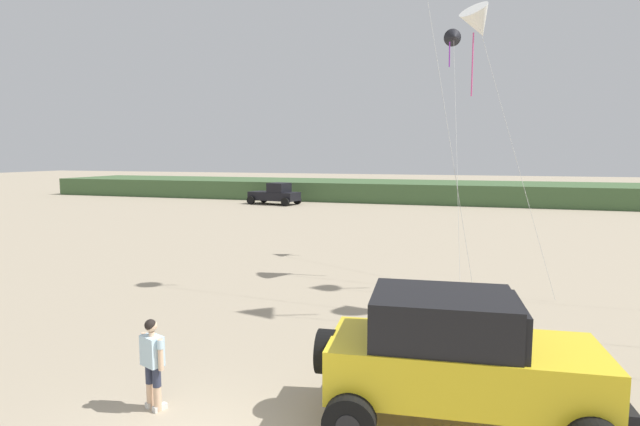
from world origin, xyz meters
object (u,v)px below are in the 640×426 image
object	(u,v)px
jeep	(459,357)
kite_pink_ribbon	(478,23)
kite_purple_stunt	(454,38)
distant_pickup	(275,194)
person_watching	(153,359)

from	to	relation	value
jeep	kite_pink_ribbon	world-z (taller)	kite_pink_ribbon
kite_purple_stunt	jeep	bearing A→B (deg)	-85.87
jeep	distant_pickup	world-z (taller)	jeep
person_watching	kite_pink_ribbon	size ratio (longest dim) A/B	0.17
jeep	person_watching	bearing A→B (deg)	-168.43
person_watching	kite_purple_stunt	xyz separation A→B (m)	(4.19, 15.16, 8.44)
jeep	person_watching	distance (m)	5.32
person_watching	jeep	bearing A→B (deg)	11.57
person_watching	kite_purple_stunt	distance (m)	17.85
person_watching	distant_pickup	distance (m)	37.75
kite_purple_stunt	person_watching	bearing A→B (deg)	-105.45
jeep	kite_purple_stunt	size ratio (longest dim) A/B	0.50
jeep	kite_purple_stunt	world-z (taller)	kite_purple_stunt
person_watching	kite_purple_stunt	world-z (taller)	kite_purple_stunt
distant_pickup	kite_pink_ribbon	size ratio (longest dim) A/B	0.50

